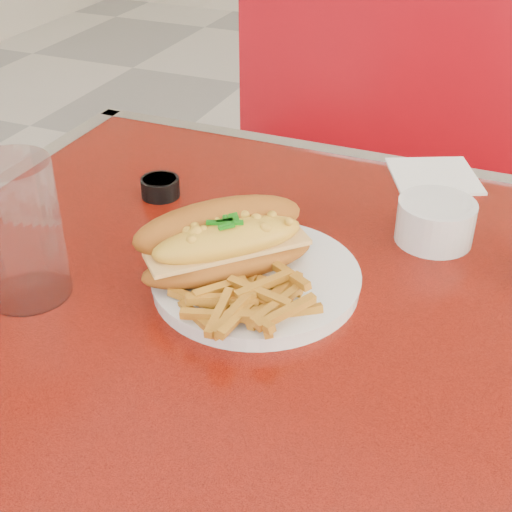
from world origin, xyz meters
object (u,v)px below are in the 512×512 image
at_px(diner_table, 377,434).
at_px(booth_bench_far, 453,288).
at_px(sauce_cup_left, 160,186).
at_px(water_tumbler, 19,231).
at_px(dinner_plate, 256,279).
at_px(mac_hoagie, 225,242).
at_px(fork, 305,277).
at_px(gravy_ramekin, 436,220).

xyz_separation_m(diner_table, booth_bench_far, (0.00, 0.81, -0.32)).
bearing_deg(sauce_cup_left, booth_bench_far, 60.58).
height_order(diner_table, water_tumbler, water_tumbler).
bearing_deg(booth_bench_far, dinner_plate, -101.28).
bearing_deg(mac_hoagie, fork, -31.68).
height_order(diner_table, dinner_plate, dinner_plate).
distance_m(booth_bench_far, sauce_cup_left, 0.90).
height_order(booth_bench_far, dinner_plate, booth_bench_far).
distance_m(gravy_ramekin, sauce_cup_left, 0.37).
bearing_deg(water_tumbler, dinner_plate, 25.86).
xyz_separation_m(sauce_cup_left, water_tumbler, (-0.02, -0.26, 0.07)).
distance_m(fork, gravy_ramekin, 0.20).
height_order(dinner_plate, water_tumbler, water_tumbler).
bearing_deg(gravy_ramekin, fork, -124.57).
height_order(diner_table, sauce_cup_left, sauce_cup_left).
height_order(dinner_plate, mac_hoagie, mac_hoagie).
bearing_deg(fork, water_tumbler, 97.96).
xyz_separation_m(dinner_plate, sauce_cup_left, (-0.21, 0.15, 0.01)).
relative_size(diner_table, mac_hoagie, 5.88).
height_order(booth_bench_far, mac_hoagie, booth_bench_far).
bearing_deg(water_tumbler, booth_bench_far, 66.94).
bearing_deg(sauce_cup_left, water_tumbler, -94.61).
bearing_deg(mac_hoagie, diner_table, -47.09).
bearing_deg(water_tumbler, diner_table, 14.17).
relative_size(diner_table, fork, 8.53).
distance_m(booth_bench_far, mac_hoagie, 0.99).
bearing_deg(gravy_ramekin, water_tumbler, -143.80).
distance_m(dinner_plate, mac_hoagie, 0.06).
bearing_deg(dinner_plate, mac_hoagie, -169.01).
relative_size(fork, sauce_cup_left, 2.38).
xyz_separation_m(diner_table, dinner_plate, (-0.16, 0.01, 0.17)).
bearing_deg(water_tumbler, sauce_cup_left, 85.39).
bearing_deg(gravy_ramekin, sauce_cup_left, -175.65).
height_order(fork, gravy_ramekin, gravy_ramekin).
height_order(diner_table, mac_hoagie, mac_hoagie).
xyz_separation_m(mac_hoagie, sauce_cup_left, (-0.17, 0.16, -0.04)).
height_order(booth_bench_far, fork, booth_bench_far).
xyz_separation_m(diner_table, fork, (-0.11, 0.03, 0.18)).
bearing_deg(gravy_ramekin, diner_table, -92.11).
relative_size(dinner_plate, sauce_cup_left, 4.64).
height_order(fork, sauce_cup_left, sauce_cup_left).
xyz_separation_m(booth_bench_far, mac_hoagie, (-0.19, -0.80, 0.54)).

